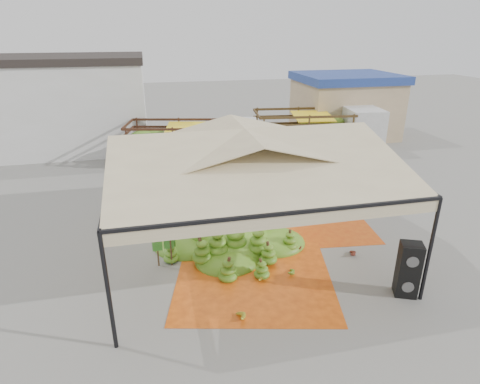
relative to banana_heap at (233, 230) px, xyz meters
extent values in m
plane|color=slate|center=(0.37, -0.02, -0.57)|extent=(90.00, 90.00, 0.00)
cylinder|color=black|center=(-3.63, -4.02, 0.93)|extent=(0.10, 0.10, 3.00)
cylinder|color=black|center=(4.37, -4.02, 0.93)|extent=(0.10, 0.10, 3.00)
cylinder|color=black|center=(-3.63, 3.98, 0.93)|extent=(0.10, 0.10, 3.00)
cylinder|color=black|center=(4.37, 3.98, 0.93)|extent=(0.10, 0.10, 3.00)
pyramid|color=beige|center=(0.37, -0.02, 2.93)|extent=(8.00, 8.00, 1.00)
cube|color=black|center=(0.37, -0.02, 2.43)|extent=(8.00, 8.00, 0.08)
cube|color=beige|center=(0.37, -0.02, 2.25)|extent=(8.00, 8.00, 0.36)
cube|color=silver|center=(-9.63, 13.98, 1.93)|extent=(14.00, 6.00, 5.00)
cube|color=black|center=(-9.63, 13.98, 4.63)|extent=(14.30, 6.30, 0.40)
cube|color=tan|center=(10.37, 12.98, 1.23)|extent=(6.00, 5.00, 3.60)
cube|color=navy|center=(10.37, 12.98, 3.28)|extent=(6.30, 5.30, 0.50)
cube|color=orange|center=(0.18, -2.08, -0.56)|extent=(5.39, 5.23, 0.01)
cube|color=#D25F13|center=(3.40, 1.08, -0.56)|extent=(4.29, 4.46, 0.01)
ellipsoid|color=#51861B|center=(0.00, 0.00, 0.00)|extent=(5.96, 5.17, 1.14)
ellipsoid|color=gold|center=(0.23, -2.21, -0.47)|extent=(0.44, 0.37, 0.20)
ellipsoid|color=gold|center=(-0.67, -3.72, -0.46)|extent=(0.55, 0.48, 0.23)
ellipsoid|color=#5F1B15|center=(3.55, -1.50, -0.46)|extent=(0.60, 0.56, 0.22)
ellipsoid|color=#5F2715|center=(1.95, -0.81, -0.46)|extent=(0.57, 0.52, 0.21)
ellipsoid|color=#4F7317|center=(1.26, -2.06, -0.46)|extent=(0.59, 0.56, 0.21)
ellipsoid|color=#467217|center=(-1.32, -0.74, 2.05)|extent=(0.24, 0.24, 0.20)
ellipsoid|color=#467217|center=(0.18, -0.74, 2.05)|extent=(0.24, 0.24, 0.20)
ellipsoid|color=#467217|center=(1.68, -0.74, 2.05)|extent=(0.24, 0.24, 0.20)
cube|color=black|center=(4.07, -3.72, -0.18)|extent=(0.72, 0.68, 0.79)
cube|color=black|center=(4.07, -3.72, 0.61)|extent=(0.72, 0.68, 0.79)
imported|color=gray|center=(2.66, 3.99, 0.41)|extent=(0.83, 0.68, 1.97)
cube|color=#4D2A19|center=(-1.12, 9.27, 0.49)|extent=(5.45, 3.37, 0.12)
cube|color=silver|center=(2.14, 8.55, 0.59)|extent=(2.26, 2.57, 2.33)
cylinder|color=black|center=(-3.12, 8.68, -0.11)|extent=(0.96, 0.49, 0.91)
cylinder|color=black|center=(-2.68, 10.66, -0.11)|extent=(0.96, 0.49, 0.91)
cylinder|color=black|center=(0.04, 7.98, -0.11)|extent=(0.96, 0.49, 0.91)
cylinder|color=black|center=(0.48, 9.95, -0.11)|extent=(0.96, 0.49, 0.91)
cylinder|color=black|center=(1.72, 7.60, -0.11)|extent=(0.96, 0.49, 0.91)
cylinder|color=black|center=(2.16, 9.58, -0.11)|extent=(0.96, 0.49, 0.91)
ellipsoid|color=#497D1A|center=(-1.12, 9.27, 1.00)|extent=(4.35, 2.66, 0.71)
cube|color=yellow|center=(-0.63, 9.16, 1.40)|extent=(2.41, 2.41, 0.25)
cube|color=#4D3819|center=(6.23, 9.86, 0.58)|extent=(5.71, 3.13, 0.13)
cube|color=silver|center=(9.80, 9.44, 0.68)|extent=(2.23, 2.61, 2.51)
cylinder|color=black|center=(4.15, 9.00, -0.08)|extent=(1.01, 0.44, 0.98)
cylinder|color=black|center=(4.40, 11.17, -0.08)|extent=(1.01, 0.44, 0.98)
cylinder|color=black|center=(7.62, 8.60, -0.08)|extent=(1.01, 0.44, 0.98)
cylinder|color=black|center=(7.87, 10.77, -0.08)|extent=(1.01, 0.44, 0.98)
cylinder|color=black|center=(9.46, 8.38, -0.08)|extent=(1.01, 0.44, 0.98)
cylinder|color=black|center=(9.71, 10.55, -0.08)|extent=(1.01, 0.44, 0.98)
ellipsoid|color=#567A19|center=(6.23, 9.86, 1.12)|extent=(4.56, 2.46, 0.76)
cube|color=yellow|center=(6.77, 9.80, 1.56)|extent=(2.42, 2.41, 0.27)
camera|label=1|loc=(-2.44, -11.72, 6.30)|focal=30.00mm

